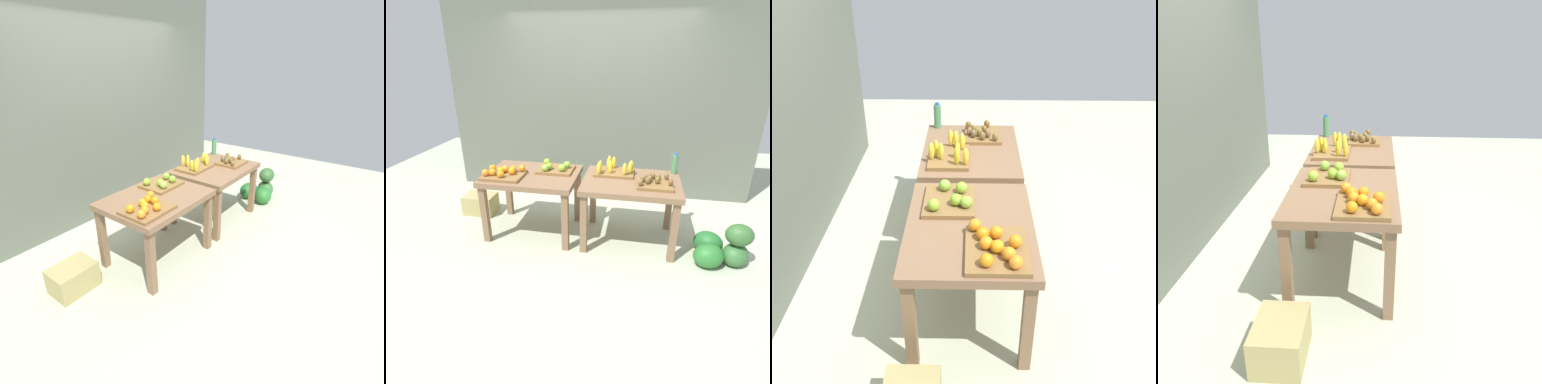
{
  "view_description": "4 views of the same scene",
  "coord_description": "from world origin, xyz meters",
  "views": [
    {
      "loc": [
        -2.57,
        -1.95,
        2.03
      ],
      "look_at": [
        0.06,
        -0.0,
        0.56
      ],
      "focal_mm": 28.07,
      "sensor_mm": 36.0,
      "label": 1
    },
    {
      "loc": [
        0.6,
        -3.2,
        2.0
      ],
      "look_at": [
        -0.02,
        -0.02,
        0.56
      ],
      "focal_mm": 29.45,
      "sensor_mm": 36.0,
      "label": 2
    },
    {
      "loc": [
        -2.81,
        -0.01,
        2.3
      ],
      "look_at": [
        0.1,
        0.05,
        0.58
      ],
      "focal_mm": 41.01,
      "sensor_mm": 36.0,
      "label": 3
    },
    {
      "loc": [
        -3.28,
        -0.23,
        1.83
      ],
      "look_at": [
        -0.07,
        -0.02,
        0.53
      ],
      "focal_mm": 37.89,
      "sensor_mm": 36.0,
      "label": 4
    }
  ],
  "objects": [
    {
      "name": "orange_bin",
      "position": [
        -0.84,
        -0.15,
        0.77
      ],
      "size": [
        0.44,
        0.36,
        0.11
      ],
      "color": "olive",
      "rests_on": "display_table_left"
    },
    {
      "name": "back_wall",
      "position": [
        0.0,
        1.35,
        1.5
      ],
      "size": [
        4.4,
        0.12,
        3.0
      ],
      "primitive_type": "cube",
      "color": "#5F6558",
      "rests_on": "ground_plane"
    },
    {
      "name": "water_bottle",
      "position": [
        1.02,
        0.31,
        0.85
      ],
      "size": [
        0.07,
        0.07,
        0.24
      ],
      "color": "#4C8C59",
      "rests_on": "display_table_right"
    },
    {
      "name": "display_table_left",
      "position": [
        -0.56,
        0.0,
        0.63
      ],
      "size": [
        1.04,
        0.8,
        0.74
      ],
      "color": "brown",
      "rests_on": "ground_plane"
    },
    {
      "name": "cardboard_produce_box",
      "position": [
        -1.43,
        0.3,
        0.13
      ],
      "size": [
        0.4,
        0.3,
        0.26
      ],
      "primitive_type": "cube",
      "color": "tan",
      "rests_on": "ground_plane"
    },
    {
      "name": "watermelon_pile",
      "position": [
        1.51,
        -0.25,
        0.17
      ],
      "size": [
        0.63,
        0.58,
        0.46
      ],
      "color": "#356B34",
      "rests_on": "ground_plane"
    },
    {
      "name": "ground_plane",
      "position": [
        0.0,
        0.0,
        0.0
      ],
      "size": [
        8.0,
        8.0,
        0.0
      ],
      "primitive_type": "plane",
      "color": "#B5BCA1"
    },
    {
      "name": "apple_bin",
      "position": [
        -0.32,
        0.13,
        0.77
      ],
      "size": [
        0.4,
        0.34,
        0.11
      ],
      "color": "olive",
      "rests_on": "display_table_left"
    },
    {
      "name": "banana_crate",
      "position": [
        0.36,
        0.17,
        0.78
      ],
      "size": [
        0.44,
        0.33,
        0.17
      ],
      "color": "olive",
      "rests_on": "display_table_right"
    },
    {
      "name": "display_table_right",
      "position": [
        0.56,
        0.0,
        0.63
      ],
      "size": [
        1.04,
        0.8,
        0.74
      ],
      "color": "brown",
      "rests_on": "ground_plane"
    },
    {
      "name": "kiwi_bin",
      "position": [
        0.8,
        -0.1,
        0.77
      ],
      "size": [
        0.37,
        0.32,
        0.1
      ],
      "color": "olive",
      "rests_on": "display_table_right"
    }
  ]
}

